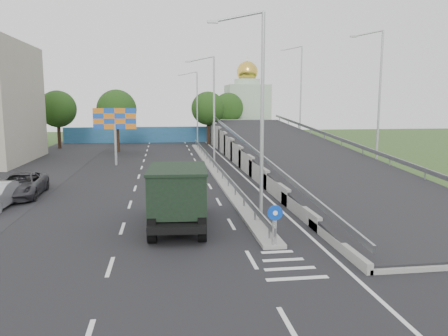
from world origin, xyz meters
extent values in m
plane|color=#2D4C1E|center=(0.00, 0.00, 0.00)|extent=(160.00, 160.00, 0.00)
cube|color=black|center=(-3.00, 20.00, 0.00)|extent=(26.00, 90.00, 0.04)
cube|color=black|center=(-16.00, 20.00, 0.00)|extent=(8.00, 90.00, 0.05)
cube|color=gray|center=(0.00, 24.00, 0.10)|extent=(1.00, 44.00, 0.20)
cube|color=gray|center=(12.30, 24.00, 2.35)|extent=(0.10, 50.00, 0.32)
cube|color=gray|center=(2.80, 24.00, 2.35)|extent=(0.10, 50.00, 0.32)
cube|color=gray|center=(0.00, 24.00, 0.75)|extent=(0.08, 44.00, 0.32)
cylinder|color=gray|center=(0.00, 24.00, 0.50)|extent=(0.09, 0.09, 0.60)
cylinder|color=black|center=(0.00, 2.20, 0.80)|extent=(0.20, 0.20, 1.20)
cylinder|color=#0C3FBF|center=(0.00, 2.12, 1.55)|extent=(0.64, 0.05, 0.64)
cylinder|color=white|center=(0.00, 2.09, 1.55)|extent=(0.20, 0.03, 0.20)
cylinder|color=#B2B5B7|center=(0.30, 6.00, 5.20)|extent=(0.18, 0.18, 10.00)
cylinder|color=#B2B5B7|center=(-0.90, 6.00, 9.95)|extent=(2.57, 0.12, 0.66)
cube|color=#B2B5B7|center=(-2.10, 6.00, 9.70)|extent=(0.50, 0.18, 0.12)
cylinder|color=#B2B5B7|center=(0.30, 26.00, 5.20)|extent=(0.18, 0.18, 10.00)
cylinder|color=#B2B5B7|center=(-0.90, 26.00, 9.95)|extent=(2.57, 0.12, 0.66)
cube|color=#B2B5B7|center=(-2.10, 26.00, 9.70)|extent=(0.50, 0.18, 0.12)
cylinder|color=#B2B5B7|center=(0.30, 46.00, 5.20)|extent=(0.18, 0.18, 10.00)
cylinder|color=#B2B5B7|center=(-0.90, 46.00, 9.95)|extent=(2.57, 0.12, 0.66)
cube|color=#B2B5B7|center=(-2.10, 46.00, 9.70)|extent=(0.50, 0.18, 0.12)
cube|color=#205B78|center=(-4.00, 52.00, 1.20)|extent=(30.00, 0.50, 2.40)
cube|color=#B2CCAD|center=(10.00, 60.00, 4.50)|extent=(7.00, 7.00, 9.00)
cylinder|color=#B2CCAD|center=(10.00, 60.00, 9.50)|extent=(4.40, 4.40, 1.00)
sphere|color=gold|center=(10.00, 60.00, 11.20)|extent=(3.60, 3.60, 3.60)
cone|color=gold|center=(10.00, 60.00, 13.20)|extent=(0.30, 0.30, 1.20)
cylinder|color=#B2B5B7|center=(-9.00, 28.00, 2.00)|extent=(0.24, 0.24, 4.00)
cube|color=orange|center=(-9.00, 28.00, 4.50)|extent=(4.00, 0.20, 2.00)
cylinder|color=black|center=(-10.00, 40.00, 2.00)|extent=(0.44, 0.44, 4.00)
sphere|color=#19360E|center=(-10.00, 40.00, 5.20)|extent=(4.80, 4.80, 4.80)
cylinder|color=black|center=(2.00, 48.00, 2.00)|extent=(0.44, 0.44, 4.00)
sphere|color=#19360E|center=(2.00, 48.00, 5.20)|extent=(4.80, 4.80, 4.80)
cylinder|color=black|center=(-18.00, 45.00, 2.00)|extent=(0.44, 0.44, 4.00)
sphere|color=#19360E|center=(-18.00, 45.00, 5.20)|extent=(4.80, 4.80, 4.80)
cylinder|color=black|center=(6.00, 55.00, 2.00)|extent=(0.44, 0.44, 4.00)
sphere|color=#19360E|center=(6.00, 55.00, 5.20)|extent=(4.80, 4.80, 4.80)
cylinder|color=black|center=(-4.75, 8.40, 0.59)|extent=(0.44, 1.20, 1.18)
cylinder|color=black|center=(-2.60, 8.28, 0.59)|extent=(0.44, 1.20, 1.18)
cylinder|color=black|center=(-4.80, 7.44, 0.59)|extent=(0.44, 1.20, 1.18)
cylinder|color=black|center=(-2.66, 7.32, 0.59)|extent=(0.44, 1.20, 1.18)
cylinder|color=black|center=(-5.02, 3.68, 0.59)|extent=(0.44, 1.20, 1.18)
cylinder|color=black|center=(-2.88, 3.56, 0.59)|extent=(0.44, 1.20, 1.18)
cube|color=black|center=(-3.81, 6.09, 0.75)|extent=(2.85, 6.79, 0.32)
cube|color=navy|center=(-3.66, 8.61, 1.83)|extent=(2.57, 1.86, 1.83)
cube|color=black|center=(-3.61, 9.44, 2.31)|extent=(2.04, 0.18, 0.75)
cube|color=black|center=(-3.61, 9.52, 0.70)|extent=(2.48, 0.30, 0.54)
cube|color=black|center=(-3.84, 5.45, 1.93)|extent=(2.81, 4.22, 1.93)
cube|color=black|center=(-3.84, 5.45, 2.95)|extent=(2.92, 4.34, 0.13)
imported|color=#353439|center=(-13.58, 14.23, 0.77)|extent=(2.83, 5.69, 1.55)
camera|label=1|loc=(-4.47, -14.76, 6.00)|focal=35.00mm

